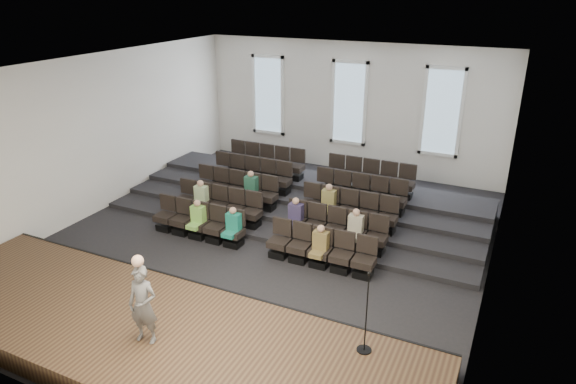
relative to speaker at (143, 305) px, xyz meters
The scene contains 14 objects.
ground 5.63m from the speaker, 92.78° to the left, with size 14.00×14.00×0.00m, color black.
ceiling 6.61m from the speaker, 92.78° to the left, with size 12.00×14.00×0.02m, color white.
wall_back 12.55m from the speaker, 91.22° to the left, with size 12.00×0.04×5.00m, color white.
wall_front 1.97m from the speaker, 99.75° to the right, with size 12.00×0.04×5.00m, color white.
wall_left 8.42m from the speaker, 138.96° to the left, with size 0.04×14.00×5.00m, color white.
wall_right 8.03m from the speaker, 43.56° to the left, with size 0.04×14.00×5.00m, color white.
stage 1.15m from the speaker, 125.57° to the left, with size 11.80×3.60×0.50m, color #4C3720.
stage_lip 2.40m from the speaker, 97.08° to the left, with size 11.80×0.06×0.52m, color black.
risers 8.72m from the speaker, 91.76° to the left, with size 11.80×4.80×0.60m.
seating_rows 7.05m from the speaker, 92.17° to the left, with size 6.80×4.70×1.67m.
windows 12.50m from the speaker, 91.23° to the left, with size 8.44×0.10×3.24m.
audience 5.82m from the speaker, 92.63° to the left, with size 5.45×2.64×1.10m.
speaker is the anchor object (origin of this frame).
mic_stand 4.22m from the speaker, 21.19° to the left, with size 0.29×0.29×1.72m.
Camera 1 is at (6.27, -11.69, 6.96)m, focal length 32.00 mm.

